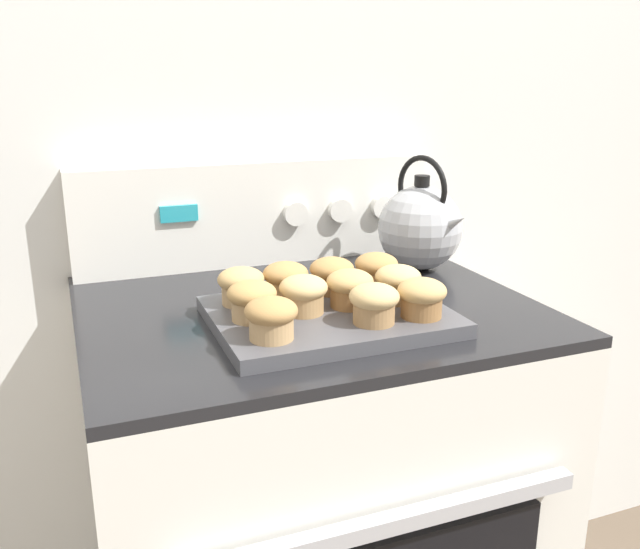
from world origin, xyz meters
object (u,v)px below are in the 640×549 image
muffin_r2_c1 (286,279)px  muffin_r2_c3 (376,269)px  muffin_r0_c0 (271,317)px  tea_kettle (421,226)px  muffin_r0_c2 (374,302)px  muffin_r0_c3 (422,297)px  muffin_r1_c0 (252,299)px  muffin_r1_c1 (303,293)px  stove_range (308,533)px  muffin_r1_c2 (350,287)px  muffin_r1_c3 (398,282)px  muffin_r2_c2 (332,274)px  muffin_pan (328,317)px  muffin_r2_c0 (241,285)px

muffin_r2_c1 → muffin_r2_c3: same height
muffin_r0_c0 → tea_kettle: (0.39, 0.29, 0.03)m
muffin_r0_c2 → muffin_r0_c3: bearing=-1.4°
muffin_r0_c0 → muffin_r2_c1: same height
muffin_r0_c0 → muffin_r0_c3: (0.23, 0.00, 0.00)m
muffin_r1_c0 → muffin_r1_c1: size_ratio=1.00×
stove_range → tea_kettle: 0.62m
muffin_r0_c3 → muffin_r2_c1: 0.22m
muffin_r1_c2 → muffin_r1_c3: same height
muffin_r2_c2 → muffin_r2_c3: same height
muffin_r1_c2 → muffin_r2_c1: size_ratio=1.00×
muffin_pan → muffin_r2_c1: size_ratio=4.83×
muffin_r0_c2 → tea_kettle: 0.37m
muffin_r2_c0 → muffin_pan: bearing=-33.3°
muffin_r1_c1 → stove_range: bearing=67.5°
muffin_r1_c0 → muffin_r1_c3: bearing=-0.7°
muffin_r1_c3 → muffin_r2_c2: (-0.08, 0.08, 0.00)m
muffin_r1_c2 → muffin_r1_c3: 0.08m
muffin_r0_c3 → muffin_r1_c2: same height
muffin_r2_c0 → muffin_r2_c3: bearing=0.6°
muffin_r2_c1 → tea_kettle: (0.32, 0.13, 0.03)m
muffin_pan → muffin_r2_c0: muffin_r2_c0 is taller
muffin_r1_c1 → muffin_r2_c0: bearing=135.5°
muffin_r2_c2 → muffin_r2_c3: size_ratio=1.00×
muffin_r1_c2 → muffin_r0_c3: bearing=-45.2°
stove_range → muffin_r2_c1: 0.51m
muffin_r1_c3 → muffin_pan: bearing=179.2°
muffin_r0_c2 → muffin_r0_c3: (0.08, -0.00, 0.00)m
muffin_r0_c2 → muffin_r2_c1: (-0.08, 0.16, 0.00)m
stove_range → muffin_r2_c2: muffin_r2_c2 is taller
muffin_r1_c0 → muffin_r0_c3: bearing=-18.4°
muffin_r2_c3 → muffin_r1_c3: bearing=-90.6°
muffin_r0_c3 → muffin_r1_c2: (-0.08, 0.08, 0.00)m
muffin_r1_c2 → muffin_r2_c2: size_ratio=1.00×
muffin_r0_c3 → muffin_r2_c3: 0.16m
muffin_pan → muffin_r1_c0: muffin_r1_c0 is taller
muffin_pan → muffin_r1_c2: (0.04, 0.00, 0.04)m
muffin_pan → muffin_r2_c2: muffin_r2_c2 is taller
muffin_r0_c0 → muffin_r2_c3: 0.28m
muffin_r1_c1 → muffin_r1_c3: same height
stove_range → muffin_r0_c3: bearing=-56.6°
muffin_r0_c0 → muffin_r1_c3: (0.23, 0.08, 0.00)m
muffin_pan → muffin_r1_c0: bearing=179.3°
muffin_r1_c1 → tea_kettle: size_ratio=0.33×
muffin_r1_c3 → muffin_r2_c2: size_ratio=1.00×
muffin_r1_c3 → muffin_r2_c3: (0.00, 0.08, 0.00)m
muffin_r0_c0 → muffin_r2_c2: size_ratio=1.00×
muffin_r0_c2 → muffin_r1_c3: (0.08, 0.07, 0.00)m
muffin_r1_c0 → muffin_r1_c1: 0.08m
muffin_r0_c0 → muffin_r0_c2: same height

